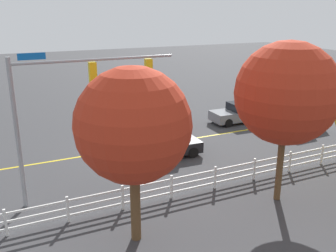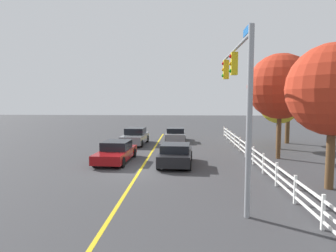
{
  "view_description": "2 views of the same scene",
  "coord_description": "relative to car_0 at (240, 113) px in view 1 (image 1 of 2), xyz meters",
  "views": [
    {
      "loc": [
        7.43,
        21.06,
        8.42
      ],
      "look_at": [
        -1.58,
        2.1,
        1.87
      ],
      "focal_mm": 40.19,
      "sensor_mm": 36.0,
      "label": 1
    },
    {
      "loc": [
        16.89,
        2.59,
        4.11
      ],
      "look_at": [
        -1.02,
        1.56,
        2.5
      ],
      "focal_mm": 31.57,
      "sensor_mm": 36.0,
      "label": 2
    }
  ],
  "objects": [
    {
      "name": "ground_plane",
      "position": [
        9.75,
        1.96,
        -0.72
      ],
      "size": [
        120.0,
        120.0,
        0.0
      ],
      "primitive_type": "plane",
      "color": "#38383A"
    },
    {
      "name": "lane_center_stripe",
      "position": [
        5.75,
        1.96,
        -0.72
      ],
      "size": [
        28.0,
        0.16,
        0.01
      ],
      "primitive_type": "cube",
      "color": "gold",
      "rests_on": "ground_plane"
    },
    {
      "name": "signal_assembly",
      "position": [
        14.16,
        6.73,
        4.02
      ],
      "size": [
        7.31,
        0.38,
        6.73
      ],
      "color": "gray",
      "rests_on": "ground_plane"
    },
    {
      "name": "car_0",
      "position": [
        0.0,
        0.0,
        0.0
      ],
      "size": [
        4.68,
        2.09,
        1.51
      ],
      "rotation": [
        0.0,
        0.0,
        6.25
      ],
      "color": "slate",
      "rests_on": "ground_plane"
    },
    {
      "name": "car_1",
      "position": [
        8.37,
        3.97,
        -0.06
      ],
      "size": [
        4.23,
        2.17,
        1.36
      ],
      "rotation": [
        0.0,
        0.0,
        3.1
      ],
      "color": "black",
      "rests_on": "ground_plane"
    },
    {
      "name": "car_2",
      "position": [
        -2.26,
        3.62,
        -0.07
      ],
      "size": [
        4.03,
        2.03,
        1.34
      ],
      "rotation": [
        0.0,
        0.0,
        3.17
      ],
      "color": "slate",
      "rests_on": "ground_plane"
    },
    {
      "name": "car_3",
      "position": [
        7.55,
        -0.01,
        -0.08
      ],
      "size": [
        4.8,
        2.14,
        1.35
      ],
      "rotation": [
        0.0,
        0.0,
        6.24
      ],
      "color": "maroon",
      "rests_on": "ground_plane"
    },
    {
      "name": "white_rail_fence",
      "position": [
        6.75,
        8.9,
        -0.12
      ],
      "size": [
        26.1,
        0.1,
        1.15
      ],
      "color": "white",
      "rests_on": "ground_plane"
    },
    {
      "name": "tree_0",
      "position": [
        12.91,
        11.21,
        3.82
      ],
      "size": [
        4.16,
        4.16,
        6.64
      ],
      "color": "brown",
      "rests_on": "ground_plane"
    },
    {
      "name": "tree_1",
      "position": [
        5.91,
        11.06,
        4.27
      ],
      "size": [
        4.47,
        4.47,
        7.24
      ],
      "color": "brown",
      "rests_on": "ground_plane"
    }
  ]
}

